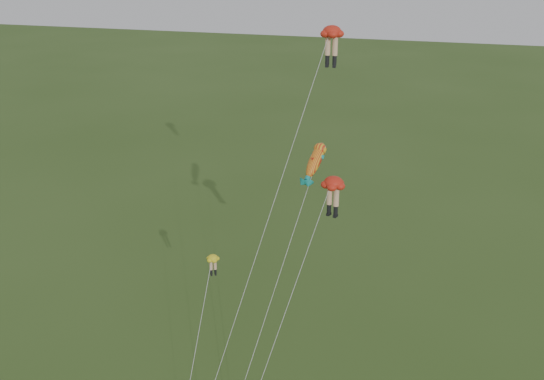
# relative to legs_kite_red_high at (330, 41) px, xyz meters

# --- Properties ---
(legs_kite_red_high) EXTENTS (6.37, 11.85, 22.86)m
(legs_kite_red_high) POSITION_rel_legs_kite_red_high_xyz_m (0.00, 0.00, 0.00)
(legs_kite_red_high) COLOR red
(legs_kite_red_high) RESTS_ON ground
(legs_kite_red_mid) EXTENTS (4.62, 11.72, 13.57)m
(legs_kite_red_mid) POSITION_rel_legs_kite_red_high_xyz_m (0.80, -1.69, -9.13)
(legs_kite_red_mid) COLOR red
(legs_kite_red_mid) RESTS_ON ground
(legs_kite_yellow) EXTENTS (1.22, 8.16, 8.29)m
(legs_kite_yellow) POSITION_rel_legs_kite_red_high_xyz_m (-6.63, -4.81, -14.42)
(legs_kite_yellow) COLOR yellow
(legs_kite_yellow) RESTS_ON ground
(fish_kite) EXTENTS (3.92, 11.70, 15.52)m
(fish_kite) POSITION_rel_legs_kite_red_high_xyz_m (-0.57, -0.82, -7.76)
(fish_kite) COLOR gold
(fish_kite) RESTS_ON ground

